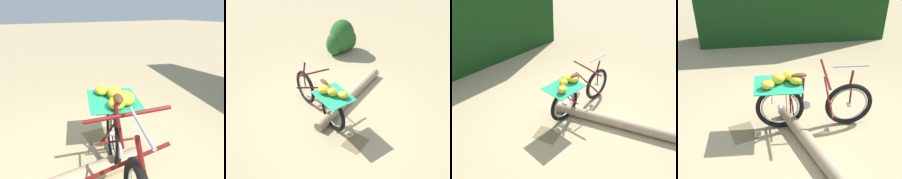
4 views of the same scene
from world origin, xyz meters
TOP-DOWN VIEW (x-y plane):
  - ground_plane at (0.00, 0.00)m, footprint 60.00×60.00m
  - bicycle at (0.14, 0.03)m, footprint 0.95×1.78m
  - fallen_log at (0.96, -0.15)m, footprint 2.43×0.29m
  - shrub_cluster at (2.77, 1.36)m, footprint 1.02×0.70m
  - leaf_litter_patch at (-0.09, -0.94)m, footprint 0.44×0.36m

SIDE VIEW (x-z plane):
  - ground_plane at x=0.00m, z-range 0.00..0.00m
  - leaf_litter_patch at x=-0.09m, z-range 0.00..0.01m
  - fallen_log at x=0.96m, z-range 0.00..0.19m
  - shrub_cluster at x=2.77m, z-range -0.06..0.92m
  - bicycle at x=0.14m, z-range -0.03..1.00m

